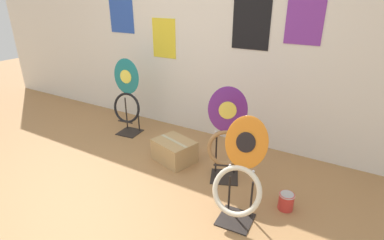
% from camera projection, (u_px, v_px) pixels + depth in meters
% --- Properties ---
extents(ground_plane, '(14.00, 14.00, 0.00)m').
position_uv_depth(ground_plane, '(82.00, 217.00, 2.57)').
color(ground_plane, '#A37547').
extents(wall_back, '(8.00, 0.07, 2.60)m').
position_uv_depth(wall_back, '(200.00, 34.00, 3.68)').
color(wall_back, silver).
rests_on(wall_back, ground_plane).
extents(toilet_seat_display_teal_sax, '(0.42, 0.31, 1.01)m').
position_uv_depth(toilet_seat_display_teal_sax, '(127.00, 98.00, 3.92)').
color(toilet_seat_display_teal_sax, black).
rests_on(toilet_seat_display_teal_sax, ground_plane).
extents(toilet_seat_display_purple_note, '(0.39, 0.37, 0.98)m').
position_uv_depth(toilet_seat_display_purple_note, '(226.00, 137.00, 2.93)').
color(toilet_seat_display_purple_note, black).
rests_on(toilet_seat_display_purple_note, ground_plane).
extents(toilet_seat_display_orange_sun, '(0.42, 0.40, 0.88)m').
position_uv_depth(toilet_seat_display_orange_sun, '(239.00, 178.00, 2.40)').
color(toilet_seat_display_orange_sun, black).
rests_on(toilet_seat_display_orange_sun, ground_plane).
extents(paint_can, '(0.14, 0.14, 0.16)m').
position_uv_depth(paint_can, '(286.00, 201.00, 2.63)').
color(paint_can, red).
rests_on(paint_can, ground_plane).
extents(storage_box, '(0.51, 0.45, 0.25)m').
position_uv_depth(storage_box, '(174.00, 151.00, 3.39)').
color(storage_box, tan).
rests_on(storage_box, ground_plane).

